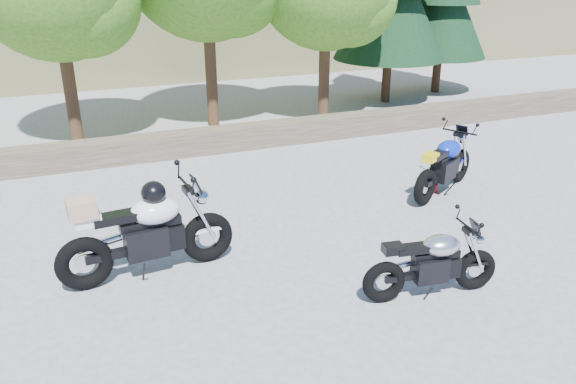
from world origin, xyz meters
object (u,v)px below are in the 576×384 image
at_px(white_bike, 146,231).
at_px(silver_bike, 432,264).
at_px(backpack, 429,183).
at_px(blue_bike, 445,166).

bearing_deg(white_bike, silver_bike, -34.56).
bearing_deg(silver_bike, backpack, 63.31).
distance_m(white_bike, blue_bike, 5.45).
height_order(silver_bike, white_bike, white_bike).
bearing_deg(silver_bike, white_bike, 158.27).
xyz_separation_m(silver_bike, white_bike, (-3.16, 1.81, 0.20)).
height_order(white_bike, blue_bike, white_bike).
relative_size(silver_bike, backpack, 5.20).
xyz_separation_m(white_bike, blue_bike, (5.36, 0.95, -0.13)).
distance_m(silver_bike, white_bike, 3.65).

